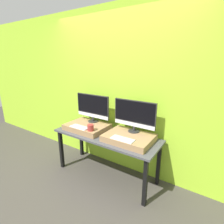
# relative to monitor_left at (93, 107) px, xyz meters

# --- Properties ---
(ground_plane) EXTENTS (12.00, 12.00, 0.00)m
(ground_plane) POSITION_rel_monitor_left_xyz_m (0.39, -0.47, -1.05)
(ground_plane) COLOR #423D38
(wall_back) EXTENTS (8.00, 0.04, 2.60)m
(wall_back) POSITION_rel_monitor_left_xyz_m (0.39, 0.21, 0.25)
(wall_back) COLOR #9ED12D
(wall_back) RESTS_ON ground_plane
(workbench) EXTENTS (1.65, 0.61, 0.71)m
(workbench) POSITION_rel_monitor_left_xyz_m (0.39, -0.16, -0.42)
(workbench) COLOR #47474C
(workbench) RESTS_ON ground_plane
(wooden_riser_left) EXTENTS (0.66, 0.50, 0.09)m
(wooden_riser_left) POSITION_rel_monitor_left_xyz_m (0.00, -0.15, -0.30)
(wooden_riser_left) COLOR #99754C
(wooden_riser_left) RESTS_ON workbench
(monitor_left) EXTENTS (0.64, 0.17, 0.47)m
(monitor_left) POSITION_rel_monitor_left_xyz_m (0.00, 0.00, 0.00)
(monitor_left) COLOR #282828
(monitor_left) RESTS_ON wooden_riser_left
(keyboard_left) EXTENTS (0.32, 0.13, 0.01)m
(keyboard_left) POSITION_rel_monitor_left_xyz_m (0.00, -0.33, -0.25)
(keyboard_left) COLOR silver
(keyboard_left) RESTS_ON wooden_riser_left
(mug) EXTENTS (0.09, 0.09, 0.09)m
(mug) POSITION_rel_monitor_left_xyz_m (0.22, -0.33, -0.21)
(mug) COLOR #9E332D
(mug) RESTS_ON wooden_riser_left
(wooden_riser_right) EXTENTS (0.66, 0.50, 0.09)m
(wooden_riser_right) POSITION_rel_monitor_left_xyz_m (0.77, -0.15, -0.30)
(wooden_riser_right) COLOR #99754C
(wooden_riser_right) RESTS_ON workbench
(monitor_right) EXTENTS (0.64, 0.17, 0.47)m
(monitor_right) POSITION_rel_monitor_left_xyz_m (0.77, 0.00, 0.00)
(monitor_right) COLOR #282828
(monitor_right) RESTS_ON wooden_riser_right
(keyboard_right) EXTENTS (0.32, 0.13, 0.01)m
(keyboard_right) POSITION_rel_monitor_left_xyz_m (0.77, -0.33, -0.25)
(keyboard_right) COLOR silver
(keyboard_right) RESTS_ON wooden_riser_right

